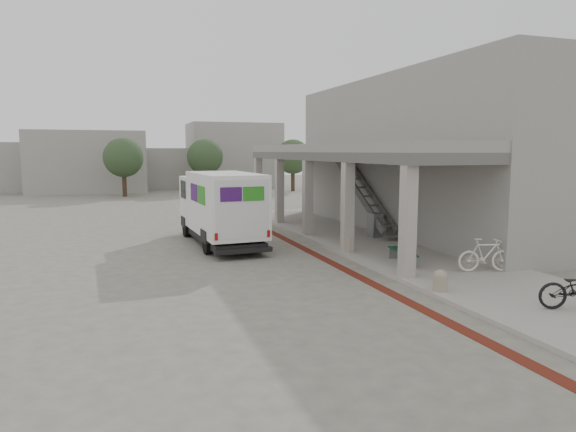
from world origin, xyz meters
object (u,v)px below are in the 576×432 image
object	(u,v)px
fedex_truck	(220,206)
bicycle_cream	(486,255)
utility_cabinet	(375,225)
bench	(403,254)

from	to	relation	value
fedex_truck	bicycle_cream	world-z (taller)	fedex_truck
utility_cabinet	bench	bearing A→B (deg)	-109.99
fedex_truck	bench	xyz separation A→B (m)	(4.76, -5.95, -1.13)
fedex_truck	utility_cabinet	distance (m)	6.55
fedex_truck	bench	distance (m)	7.70
utility_cabinet	bicycle_cream	xyz separation A→B (m)	(0.09, -6.76, 0.00)
bench	utility_cabinet	distance (m)	5.20
fedex_truck	bench	bearing A→B (deg)	-54.18
fedex_truck	bicycle_cream	xyz separation A→B (m)	(6.49, -7.77, -0.91)
fedex_truck	bicycle_cream	bearing A→B (deg)	-52.99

